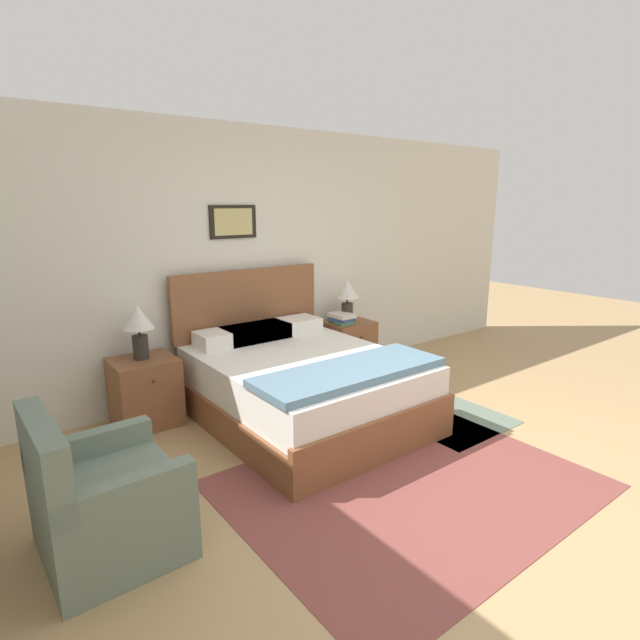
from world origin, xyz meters
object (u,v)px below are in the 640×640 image
nightstand_near_window (145,392)px  table_lamp_by_door (347,294)px  armchair (104,504)px  nightstand_by_door (347,347)px  bed (301,383)px  table_lamp_near_window (139,323)px

nightstand_near_window → table_lamp_by_door: size_ratio=1.27×
armchair → nightstand_by_door: armchair is taller
bed → table_lamp_by_door: size_ratio=4.27×
bed → table_lamp_near_window: bearing=146.6°
table_lamp_near_window → armchair: bearing=-115.4°
armchair → nightstand_by_door: size_ratio=1.44×
armchair → nightstand_near_window: armchair is taller
armchair → nightstand_by_door: (2.98, 1.49, 0.00)m
nightstand_near_window → nightstand_by_door: same height
armchair → nightstand_by_door: bearing=115.3°
bed → nightstand_near_window: 1.34m
bed → armchair: bed is taller
bed → table_lamp_by_door: 1.48m
nightstand_by_door → table_lamp_by_door: (0.02, 0.02, 0.60)m
armchair → table_lamp_near_window: size_ratio=1.83×
bed → nightstand_near_window: bed is taller
nightstand_by_door → armchair: bearing=-153.4°
armchair → table_lamp_near_window: 1.78m
nightstand_by_door → bed: bearing=-147.6°
nightstand_near_window → nightstand_by_door: (2.26, 0.00, 0.00)m
nightstand_by_door → table_lamp_by_door: size_ratio=1.27×
armchair → table_lamp_by_door: size_ratio=1.83×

